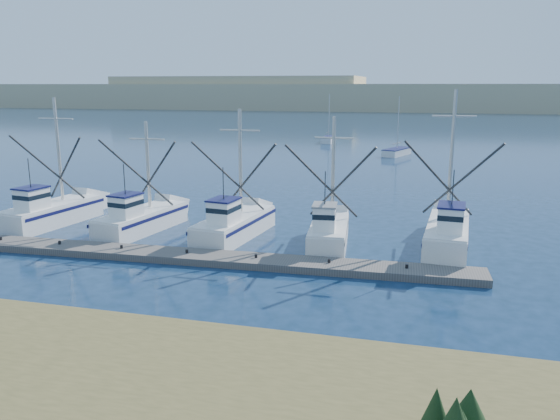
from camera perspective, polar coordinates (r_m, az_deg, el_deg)
name	(u,v)px	position (r m, az deg, el deg)	size (l,w,h in m)	color
ground	(300,316)	(23.59, 2.07, -11.00)	(500.00, 500.00, 0.00)	#0C2237
floating_dock	(204,258)	(30.73, -7.95, -4.94)	(30.10, 2.01, 0.40)	#5C5752
dune_ridge	(411,97)	(231.17, 13.53, 11.44)	(360.00, 60.00, 10.00)	tan
trawler_fleet	(235,224)	(34.80, -4.77, -1.46)	(29.81, 8.37, 9.33)	white
sailboat_near	(397,152)	(77.95, 12.10, 5.95)	(3.87, 6.10, 8.10)	white
sailboat_far	(328,140)	(94.05, 5.07, 7.34)	(1.78, 5.88, 8.10)	white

